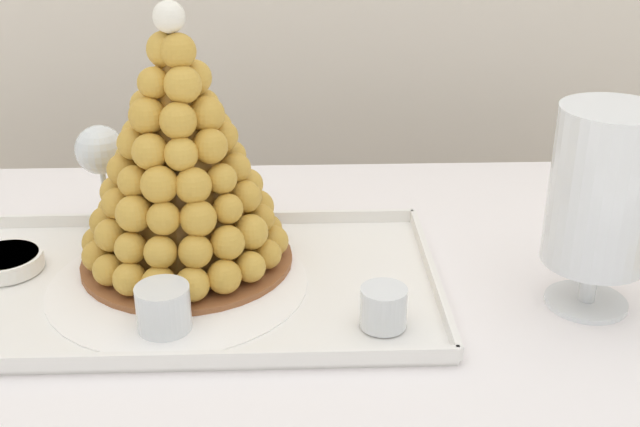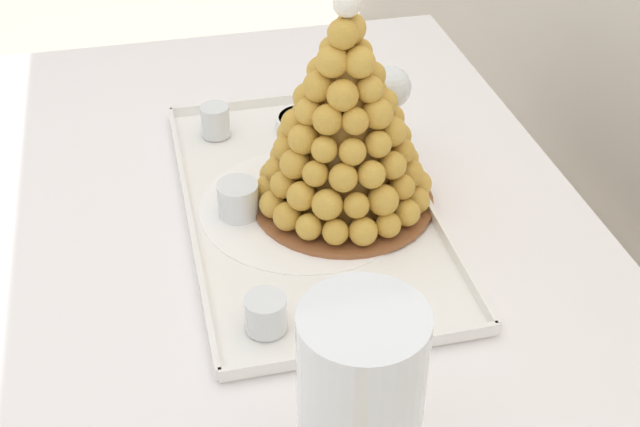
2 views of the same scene
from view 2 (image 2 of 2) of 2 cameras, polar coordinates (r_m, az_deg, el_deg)
buffet_table at (r=1.26m, az=-2.11°, el=-6.68°), size 1.57×0.97×0.73m
serving_tray at (r=1.30m, az=-0.91°, el=0.44°), size 0.65×0.36×0.02m
croquembouche at (r=1.24m, az=1.64°, el=5.82°), size 0.28×0.28×0.34m
dessert_cup_left at (r=1.48m, az=-6.99°, el=6.09°), size 0.05×0.05×0.05m
dessert_cup_mid_left at (r=1.28m, az=-5.47°, el=0.87°), size 0.06×0.06×0.05m
dessert_cup_centre at (r=1.09m, az=-3.64°, el=-6.74°), size 0.05×0.05×0.05m
creme_brulee_ramekin at (r=1.49m, az=-1.08°, el=6.17°), size 0.10×0.10×0.02m
macaron_goblet at (r=0.83m, az=2.46°, el=-11.93°), size 0.12×0.12×0.25m
wine_glass at (r=1.38m, az=4.68°, el=8.13°), size 0.07×0.07×0.16m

